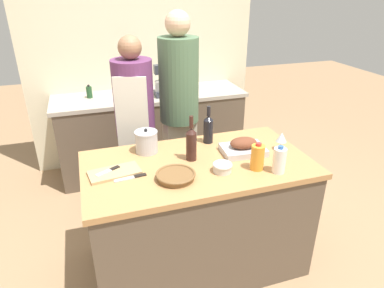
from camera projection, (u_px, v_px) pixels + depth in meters
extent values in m
plane|color=#9E7A56|center=(197.00, 260.00, 2.68)|extent=(12.00, 12.00, 0.00)
cube|color=brown|center=(197.00, 217.00, 2.51)|extent=(1.49, 0.81, 0.83)
cube|color=#B27F4C|center=(198.00, 165.00, 2.32)|extent=(1.53, 0.83, 0.04)
cube|color=brown|center=(152.00, 134.00, 3.86)|extent=(1.98, 0.58, 0.85)
cube|color=#ADA393|center=(150.00, 96.00, 3.67)|extent=(2.04, 0.60, 0.04)
cube|color=beige|center=(142.00, 52.00, 3.79)|extent=(2.54, 0.10, 2.55)
cube|color=#BCBCC1|center=(243.00, 150.00, 2.43)|extent=(0.32, 0.24, 0.04)
ellipsoid|color=brown|center=(244.00, 143.00, 2.41)|extent=(0.21, 0.15, 0.08)
cylinder|color=brown|center=(176.00, 177.00, 2.11)|extent=(0.23, 0.23, 0.03)
torus|color=brown|center=(176.00, 174.00, 2.10)|extent=(0.25, 0.25, 0.02)
cube|color=tan|center=(115.00, 172.00, 2.17)|extent=(0.34, 0.21, 0.02)
cylinder|color=#B7B7BC|center=(146.00, 142.00, 2.42)|extent=(0.16, 0.16, 0.14)
cylinder|color=#B7B7BC|center=(146.00, 132.00, 2.39)|extent=(0.16, 0.16, 0.01)
sphere|color=black|center=(146.00, 130.00, 2.38)|extent=(0.02, 0.02, 0.02)
cylinder|color=beige|center=(222.00, 168.00, 2.19)|extent=(0.12, 0.12, 0.05)
torus|color=beige|center=(222.00, 165.00, 2.18)|extent=(0.13, 0.13, 0.02)
cylinder|color=orange|center=(257.00, 157.00, 2.19)|extent=(0.09, 0.09, 0.17)
cylinder|color=red|center=(259.00, 144.00, 2.15)|extent=(0.04, 0.04, 0.02)
cylinder|color=white|center=(279.00, 160.00, 2.16)|extent=(0.08, 0.08, 0.17)
cylinder|color=#3360B2|center=(281.00, 147.00, 2.12)|extent=(0.03, 0.03, 0.02)
cylinder|color=#381E19|center=(191.00, 147.00, 2.30)|extent=(0.07, 0.07, 0.20)
cone|color=#381E19|center=(191.00, 131.00, 2.25)|extent=(0.07, 0.07, 0.04)
cylinder|color=#381E19|center=(191.00, 122.00, 2.23)|extent=(0.03, 0.03, 0.08)
cylinder|color=black|center=(208.00, 131.00, 2.56)|extent=(0.07, 0.07, 0.18)
cone|color=black|center=(209.00, 118.00, 2.52)|extent=(0.07, 0.07, 0.03)
cylinder|color=black|center=(209.00, 111.00, 2.49)|extent=(0.03, 0.03, 0.07)
cylinder|color=silver|center=(280.00, 149.00, 2.49)|extent=(0.06, 0.06, 0.00)
cylinder|color=silver|center=(280.00, 145.00, 2.48)|extent=(0.01, 0.01, 0.06)
cone|color=silver|center=(281.00, 137.00, 2.45)|extent=(0.08, 0.08, 0.07)
cube|color=#B7B7BC|center=(124.00, 179.00, 2.11)|extent=(0.13, 0.05, 0.01)
cube|color=black|center=(140.00, 176.00, 2.14)|extent=(0.08, 0.04, 0.01)
cube|color=#B7B7BC|center=(104.00, 173.00, 2.14)|extent=(0.11, 0.08, 0.01)
cube|color=black|center=(115.00, 168.00, 2.19)|extent=(0.07, 0.05, 0.01)
cube|color=#333842|center=(163.00, 93.00, 3.58)|extent=(0.18, 0.14, 0.06)
cylinder|color=#B7B7BC|center=(161.00, 86.00, 3.54)|extent=(0.13, 0.13, 0.11)
cube|color=#333842|center=(169.00, 82.00, 3.55)|extent=(0.05, 0.08, 0.18)
cube|color=#333842|center=(162.00, 69.00, 3.48)|extent=(0.17, 0.08, 0.09)
cylinder|color=#234C28|center=(89.00, 92.00, 3.52)|extent=(0.06, 0.06, 0.12)
cylinder|color=black|center=(88.00, 86.00, 3.49)|extent=(0.02, 0.02, 0.02)
cylinder|color=#234C28|center=(129.00, 90.00, 3.45)|extent=(0.06, 0.06, 0.20)
cylinder|color=black|center=(128.00, 79.00, 3.40)|extent=(0.02, 0.02, 0.02)
cube|color=beige|center=(139.00, 173.00, 3.13)|extent=(0.31, 0.25, 0.78)
cylinder|color=#663360|center=(134.00, 99.00, 2.82)|extent=(0.33, 0.33, 0.65)
sphere|color=#996B4C|center=(130.00, 47.00, 2.64)|extent=(0.19, 0.19, 0.19)
cube|color=silver|center=(133.00, 127.00, 2.76)|extent=(0.25, 0.09, 0.82)
cube|color=beige|center=(180.00, 162.00, 3.24)|extent=(0.28, 0.19, 0.86)
cylinder|color=#4C6B4C|center=(179.00, 81.00, 2.90)|extent=(0.34, 0.34, 0.72)
sphere|color=#DBAD89|center=(178.00, 23.00, 2.70)|extent=(0.21, 0.21, 0.21)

